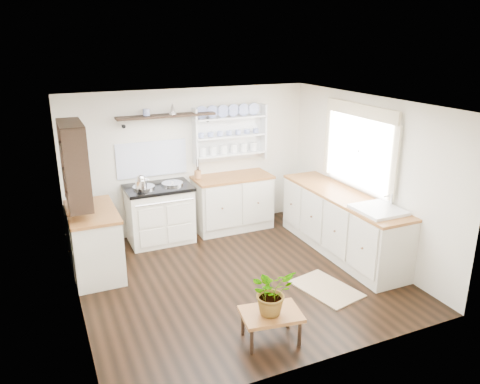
% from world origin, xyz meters
% --- Properties ---
extents(floor, '(4.00, 3.80, 0.01)m').
position_xyz_m(floor, '(0.00, 0.00, 0.00)').
color(floor, black).
rests_on(floor, ground).
extents(wall_back, '(4.00, 0.02, 2.30)m').
position_xyz_m(wall_back, '(0.00, 1.90, 1.15)').
color(wall_back, beige).
rests_on(wall_back, ground).
extents(wall_right, '(0.02, 3.80, 2.30)m').
position_xyz_m(wall_right, '(2.00, 0.00, 1.15)').
color(wall_right, beige).
rests_on(wall_right, ground).
extents(wall_left, '(0.02, 3.80, 2.30)m').
position_xyz_m(wall_left, '(-2.00, 0.00, 1.15)').
color(wall_left, beige).
rests_on(wall_left, ground).
extents(ceiling, '(4.00, 3.80, 0.01)m').
position_xyz_m(ceiling, '(0.00, 0.00, 2.30)').
color(ceiling, white).
rests_on(ceiling, wall_back).
extents(window, '(0.08, 1.55, 1.22)m').
position_xyz_m(window, '(1.95, 0.15, 1.56)').
color(window, white).
rests_on(window, wall_right).
extents(aga_cooker, '(1.00, 0.70, 0.93)m').
position_xyz_m(aga_cooker, '(-0.63, 1.57, 0.46)').
color(aga_cooker, '#EDE5CD').
rests_on(aga_cooker, floor).
extents(back_cabinets, '(1.27, 0.63, 0.90)m').
position_xyz_m(back_cabinets, '(0.60, 1.60, 0.46)').
color(back_cabinets, beige).
rests_on(back_cabinets, floor).
extents(right_cabinets, '(0.62, 2.43, 0.90)m').
position_xyz_m(right_cabinets, '(1.70, 0.10, 0.46)').
color(right_cabinets, beige).
rests_on(right_cabinets, floor).
extents(belfast_sink, '(0.55, 0.60, 0.45)m').
position_xyz_m(belfast_sink, '(1.70, -0.65, 0.80)').
color(belfast_sink, white).
rests_on(belfast_sink, right_cabinets).
extents(left_cabinets, '(0.62, 1.13, 0.90)m').
position_xyz_m(left_cabinets, '(-1.70, 0.90, 0.46)').
color(left_cabinets, beige).
rests_on(left_cabinets, floor).
extents(plate_rack, '(1.20, 0.22, 0.90)m').
position_xyz_m(plate_rack, '(0.65, 1.86, 1.56)').
color(plate_rack, white).
rests_on(plate_rack, wall_back).
extents(high_shelf, '(1.50, 0.29, 0.16)m').
position_xyz_m(high_shelf, '(-0.40, 1.78, 1.91)').
color(high_shelf, black).
rests_on(high_shelf, wall_back).
extents(left_shelving, '(0.28, 0.80, 1.05)m').
position_xyz_m(left_shelving, '(-1.84, 0.90, 1.55)').
color(left_shelving, black).
rests_on(left_shelving, wall_left).
extents(kettle, '(0.17, 0.17, 0.21)m').
position_xyz_m(kettle, '(-0.91, 1.45, 1.03)').
color(kettle, silver).
rests_on(kettle, aga_cooker).
extents(utensil_crock, '(0.11, 0.11, 0.13)m').
position_xyz_m(utensil_crock, '(0.04, 1.68, 0.97)').
color(utensil_crock, '#A76C3D').
rests_on(utensil_crock, back_cabinets).
extents(center_table, '(0.68, 0.53, 0.33)m').
position_xyz_m(center_table, '(-0.24, -1.39, 0.29)').
color(center_table, brown).
rests_on(center_table, floor).
extents(potted_plant, '(0.49, 0.44, 0.49)m').
position_xyz_m(potted_plant, '(-0.24, -1.39, 0.58)').
color(potted_plant, '#3F7233').
rests_on(potted_plant, center_table).
extents(floor_rug, '(0.72, 0.95, 0.02)m').
position_xyz_m(floor_rug, '(0.89, -0.75, 0.01)').
color(floor_rug, '#7F6049').
rests_on(floor_rug, floor).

